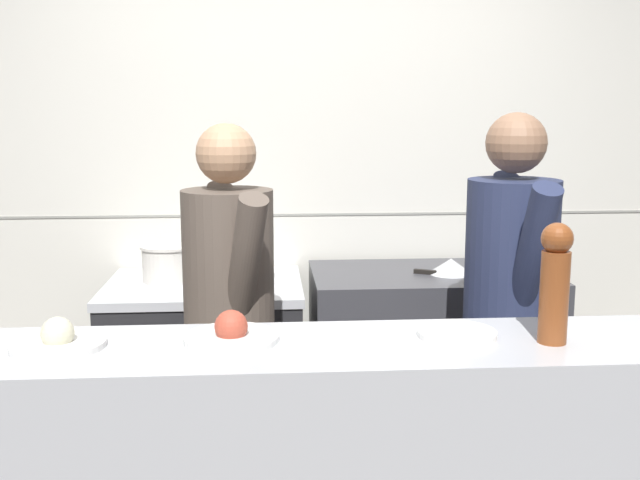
% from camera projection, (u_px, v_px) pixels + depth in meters
% --- Properties ---
extents(wall_back_tiled, '(8.00, 0.06, 2.60)m').
position_uv_depth(wall_back_tiled, '(301.00, 185.00, 3.85)').
color(wall_back_tiled, silver).
rests_on(wall_back_tiled, ground_plane).
extents(oven_range, '(0.91, 0.71, 0.89)m').
position_uv_depth(oven_range, '(206.00, 373.00, 3.57)').
color(oven_range, '#232326').
rests_on(oven_range, ground_plane).
extents(prep_counter, '(1.14, 0.65, 0.92)m').
position_uv_depth(prep_counter, '(429.00, 365.00, 3.64)').
color(prep_counter, '#38383D').
rests_on(prep_counter, ground_plane).
extents(stock_pot, '(0.25, 0.25, 0.17)m').
position_uv_depth(stock_pot, '(167.00, 262.00, 3.52)').
color(stock_pot, beige).
rests_on(stock_pot, oven_range).
extents(sauce_pot, '(0.28, 0.28, 0.16)m').
position_uv_depth(sauce_pot, '(243.00, 264.00, 3.51)').
color(sauce_pot, beige).
rests_on(sauce_pot, oven_range).
extents(mixing_bowl_steel, '(0.21, 0.21, 0.07)m').
position_uv_depth(mixing_bowl_steel, '(451.00, 266.00, 3.52)').
color(mixing_bowl_steel, '#B7BABF').
rests_on(mixing_bowl_steel, prep_counter).
extents(chefs_knife, '(0.38, 0.20, 0.02)m').
position_uv_depth(chefs_knife, '(449.00, 275.00, 3.48)').
color(chefs_knife, '#B7BABF').
rests_on(chefs_knife, prep_counter).
extents(plated_dish_main, '(0.26, 0.26, 0.09)m').
position_uv_depth(plated_dish_main, '(58.00, 340.00, 2.04)').
color(plated_dish_main, white).
rests_on(plated_dish_main, pass_counter).
extents(plated_dish_appetiser, '(0.27, 0.27, 0.09)m').
position_uv_depth(plated_dish_appetiser, '(231.00, 333.00, 2.10)').
color(plated_dish_appetiser, white).
rests_on(plated_dish_appetiser, pass_counter).
extents(plated_dish_dessert, '(0.23, 0.23, 0.02)m').
position_uv_depth(plated_dish_dessert, '(457.00, 333.00, 2.15)').
color(plated_dish_dessert, white).
rests_on(plated_dish_dessert, pass_counter).
extents(pepper_mill, '(0.09, 0.09, 0.34)m').
position_uv_depth(pepper_mill, '(555.00, 280.00, 2.06)').
color(pepper_mill, brown).
rests_on(pepper_mill, pass_counter).
extents(chef_head_cook, '(0.42, 0.70, 1.64)m').
position_uv_depth(chef_head_cook, '(230.00, 321.00, 2.77)').
color(chef_head_cook, black).
rests_on(chef_head_cook, ground_plane).
extents(chef_sous, '(0.35, 0.73, 1.67)m').
position_uv_depth(chef_sous, '(509.00, 312.00, 2.82)').
color(chef_sous, black).
rests_on(chef_sous, ground_plane).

